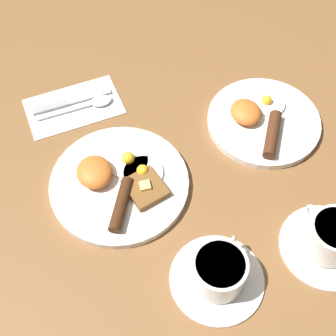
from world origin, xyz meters
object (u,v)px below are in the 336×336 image
Objects in this scene: knife at (67,102)px; spoon at (93,103)px; breakfast_plate_near at (119,182)px; breakfast_plate_far at (262,120)px; teacup_far at (330,239)px; teacup_near at (218,273)px.

spoon is at bearing -24.46° from knife.
breakfast_plate_near reaches higher than breakfast_plate_far.
spoon is (-0.22, 0.01, -0.00)m from breakfast_plate_near.
breakfast_plate_near is 1.13× the size of breakfast_plate_far.
teacup_near is at bearing -94.37° from teacup_far.
spoon is (0.02, 0.05, 0.00)m from knife.
teacup_near is at bearing -39.87° from breakfast_plate_far.
teacup_far reaches higher than breakfast_plate_far.
knife is at bearing -118.95° from breakfast_plate_far.
breakfast_plate_near is at bearing -79.97° from knife.
spoon is at bearing 176.80° from breakfast_plate_near.
breakfast_plate_near reaches higher than knife.
knife is 0.06m from spoon.
teacup_near reaches higher than knife.
teacup_far is at bearing -54.93° from knife.
teacup_near reaches higher than breakfast_plate_far.
breakfast_plate_far is 0.37m from spoon.
spoon is at bearing -119.58° from breakfast_plate_far.
breakfast_plate_far is at bearing -28.96° from spoon.
teacup_far is (0.02, 0.21, 0.00)m from teacup_near.
teacup_near reaches higher than breakfast_plate_near.
breakfast_plate_near is 0.25m from knife.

